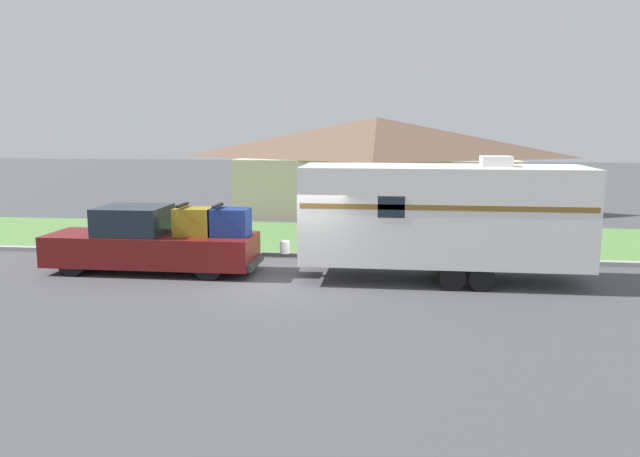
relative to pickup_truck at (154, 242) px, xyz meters
name	(u,v)px	position (x,y,z in m)	size (l,w,h in m)	color
ground_plane	(299,287)	(4.53, -1.29, -0.90)	(120.00, 120.00, 0.00)	#47474C
curb_strip	(317,256)	(4.53, 2.46, -0.83)	(80.00, 0.30, 0.14)	#999993
lawn_strip	(329,238)	(4.53, 6.11, -0.89)	(80.00, 7.00, 0.03)	#568442
house_across_street	(376,163)	(6.08, 13.76, 1.53)	(14.00, 7.30, 4.68)	beige
pickup_truck	(154,242)	(0.00, 0.00, 0.00)	(6.25, 1.91, 2.05)	black
travel_trailer	(442,214)	(8.35, 0.00, 0.97)	(8.98, 2.48, 3.48)	black
mailbox	(351,224)	(5.58, 3.48, 0.11)	(0.48, 0.20, 1.31)	brown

